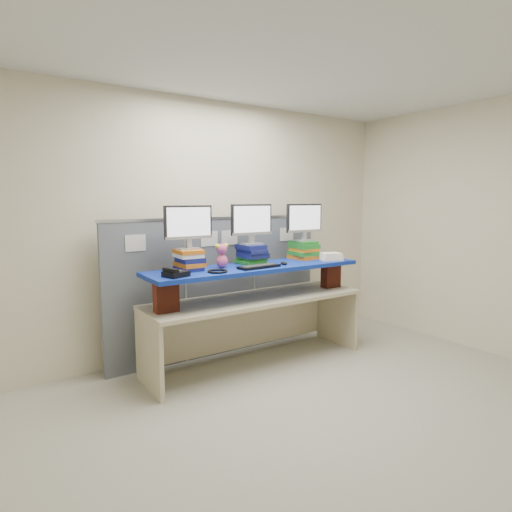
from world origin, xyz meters
TOP-DOWN VIEW (x-y plane):
  - room at (0.00, 0.00)m, footprint 5.00×4.00m
  - cubicle_partition at (-0.00, 1.78)m, footprint 2.60×0.06m
  - desk at (0.14, 1.29)m, footprint 2.36×0.72m
  - brick_pier_left at (-0.86, 1.26)m, footprint 0.21×0.12m
  - brick_pier_right at (1.13, 1.23)m, footprint 0.21×0.12m
  - blue_board at (0.14, 1.29)m, footprint 2.31×0.61m
  - book_stack_left at (-0.55, 1.42)m, footprint 0.25×0.29m
  - book_stack_center at (0.16, 1.41)m, footprint 0.26×0.32m
  - book_stack_right at (0.87, 1.41)m, footprint 0.26×0.31m
  - monitor_left at (-0.55, 1.42)m, footprint 0.48×0.14m
  - monitor_center at (0.16, 1.41)m, footprint 0.48×0.14m
  - monitor_right at (0.87, 1.40)m, footprint 0.48×0.14m
  - keyboard at (0.08, 1.16)m, footprint 0.45×0.18m
  - mouse at (0.42, 1.18)m, footprint 0.08×0.11m
  - desk_phone at (-0.80, 1.17)m, footprint 0.23×0.22m
  - headset at (-0.38, 1.16)m, footprint 0.24×0.24m
  - plush_toy at (-0.22, 1.37)m, footprint 0.14×0.11m
  - binder_stack at (1.06, 1.15)m, footprint 0.27×0.25m

SIDE VIEW (x-z plane):
  - desk at x=0.14m, z-range 0.21..0.93m
  - cubicle_partition at x=0.00m, z-range 0.00..1.53m
  - brick_pier_left at x=-0.86m, z-range 0.71..1.00m
  - brick_pier_right at x=1.13m, z-range 0.71..1.00m
  - blue_board at x=0.14m, z-range 1.00..1.04m
  - headset at x=-0.38m, z-range 1.04..1.06m
  - keyboard at x=0.08m, z-range 1.04..1.07m
  - mouse at x=0.42m, z-range 1.04..1.07m
  - desk_phone at x=-0.80m, z-range 1.03..1.11m
  - binder_stack at x=1.06m, z-range 1.04..1.12m
  - book_stack_left at x=-0.55m, z-range 1.04..1.24m
  - book_stack_right at x=0.87m, z-range 1.04..1.25m
  - book_stack_center at x=0.16m, z-range 1.04..1.25m
  - plush_toy at x=-0.22m, z-range 1.05..1.29m
  - room at x=0.00m, z-range 0.00..2.80m
  - monitor_left at x=-0.55m, z-range 1.27..1.69m
  - monitor_right at x=0.87m, z-range 1.28..1.69m
  - monitor_center at x=0.16m, z-range 1.28..1.70m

